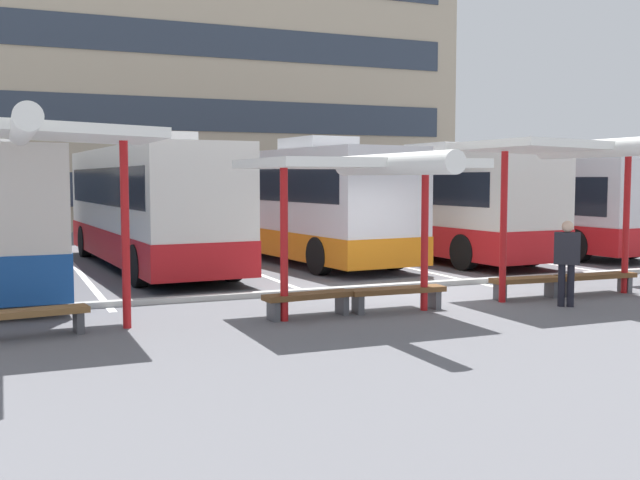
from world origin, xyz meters
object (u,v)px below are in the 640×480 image
object	(u,v)px
coach_bus_3	(418,205)
coach_bus_1	(148,207)
waiting_shelter_0	(21,135)
bench_0	(27,316)
bench_4	(596,279)
bench_1	(308,299)
waiting_shelter_1	(364,167)
coach_bus_4	(517,205)
coach_bus_2	(298,204)
waiting_passenger_0	(567,257)
bench_2	(397,293)
waiting_shelter_2	(578,152)
bench_3	(526,283)

from	to	relation	value
coach_bus_3	coach_bus_1	bearing A→B (deg)	-179.79
coach_bus_1	waiting_shelter_0	distance (m)	9.73
bench_0	bench_4	distance (m)	11.56
bench_1	waiting_shelter_1	bearing A→B (deg)	-25.28
coach_bus_3	bench_4	size ratio (longest dim) A/B	5.95
bench_1	coach_bus_1	bearing A→B (deg)	98.06
coach_bus_3	bench_1	bearing A→B (deg)	-129.72
bench_4	coach_bus_4	bearing A→B (deg)	62.00
coach_bus_2	waiting_passenger_0	xyz separation A→B (m)	(1.78, -10.03, -0.74)
waiting_shelter_1	waiting_passenger_0	world-z (taller)	waiting_shelter_1
coach_bus_2	bench_4	world-z (taller)	coach_bus_2
coach_bus_3	bench_2	bearing A→B (deg)	-122.16
coach_bus_3	waiting_shelter_2	bearing A→B (deg)	-99.74
bench_1	waiting_shelter_0	bearing A→B (deg)	179.83
coach_bus_2	bench_3	bearing A→B (deg)	-79.36
bench_1	bench_2	distance (m)	1.80
bench_1	bench_4	world-z (taller)	same
coach_bus_1	waiting_passenger_0	distance (m)	11.76
bench_0	bench_1	size ratio (longest dim) A/B	1.11
coach_bus_2	waiting_shelter_0	distance (m)	12.29
coach_bus_1	coach_bus_2	distance (m)	4.60
waiting_shelter_0	bench_2	bearing A→B (deg)	-0.41
coach_bus_1	bench_1	distance (m)	9.17
bench_3	bench_1	bearing A→B (deg)	-177.51
bench_4	waiting_shelter_2	bearing A→B (deg)	-158.03
coach_bus_2	waiting_shelter_1	size ratio (longest dim) A/B	2.24
coach_bus_3	bench_3	size ratio (longest dim) A/B	7.26
bench_1	bench_4	distance (m)	6.80
waiting_shelter_1	bench_3	distance (m)	4.78
coach_bus_4	waiting_shelter_1	size ratio (longest dim) A/B	2.41
coach_bus_1	bench_0	bearing A→B (deg)	-111.44
waiting_shelter_0	bench_1	world-z (taller)	waiting_shelter_0
waiting_shelter_0	bench_4	world-z (taller)	waiting_shelter_0
coach_bus_3	waiting_shelter_1	size ratio (longest dim) A/B	2.44
coach_bus_2	waiting_passenger_0	world-z (taller)	coach_bus_2
waiting_shelter_2	bench_3	distance (m)	2.91
waiting_shelter_0	coach_bus_4	bearing A→B (deg)	29.60
bench_0	bench_2	distance (m)	6.56
coach_bus_4	bench_0	distance (m)	18.94
waiting_passenger_0	bench_2	bearing A→B (deg)	165.72
waiting_shelter_0	waiting_shelter_2	distance (m)	10.66
bench_0	bench_3	distance (m)	9.76
coach_bus_4	bench_1	size ratio (longest dim) A/B	6.58
coach_bus_1	bench_2	xyz separation A→B (m)	(3.07, -9.01, -1.37)
waiting_shelter_2	bench_3	size ratio (longest dim) A/B	3.07
bench_0	waiting_shelter_1	bearing A→B (deg)	-5.21
coach_bus_2	coach_bus_3	xyz separation A→B (m)	(4.16, -0.14, -0.07)
coach_bus_1	coach_bus_3	distance (m)	8.76
coach_bus_1	bench_3	bearing A→B (deg)	-54.40
waiting_shelter_1	waiting_shelter_2	size ratio (longest dim) A/B	0.97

